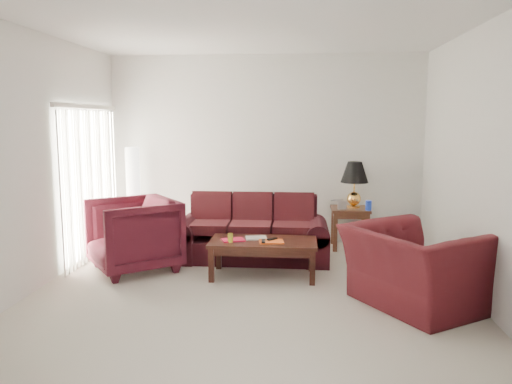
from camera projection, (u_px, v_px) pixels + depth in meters
The scene contains 19 objects.
floor at pixel (250, 292), 5.77m from camera, with size 5.00×5.00×0.00m, color beige.
blinds at pixel (90, 183), 7.11m from camera, with size 0.10×2.00×2.16m, color silver.
sofa at pixel (252, 229), 7.06m from camera, with size 2.17×0.94×0.89m, color black, non-canonical shape.
throw_pillow at pixel (205, 205), 7.67m from camera, with size 0.38×0.11×0.38m, color black.
end_table at pixel (350, 228), 7.73m from camera, with size 0.58×0.58×0.63m, color #4D1F1A, non-canonical shape.
table_lamp at pixel (354, 185), 7.66m from camera, with size 0.42×0.42×0.71m, color gold, non-canonical shape.
clock at pixel (342, 205), 7.55m from camera, with size 0.13×0.05×0.13m, color silver.
blue_canister at pixel (368, 205), 7.47m from camera, with size 0.09×0.09×0.15m, color #1C39B6.
picture_frame at pixel (337, 200), 7.88m from camera, with size 0.14×0.02×0.17m, color #AFAFB3.
floor_lamp at pixel (134, 195), 7.95m from camera, with size 0.26×0.26×1.57m, color silver, non-canonical shape.
armchair_left at pixel (133, 235), 6.56m from camera, with size 1.03×1.06×0.96m, color #3A0D16.
armchair_right at pixel (415, 268), 5.28m from camera, with size 1.31×1.14×0.85m, color #3E0E13.
coffee_table at pixel (263, 258), 6.32m from camera, with size 1.34×0.67×0.47m, color #301F0E, non-canonical shape.
magazine_red at pixel (233, 240), 6.28m from camera, with size 0.27×0.21×0.02m, color red.
magazine_white at pixel (256, 238), 6.39m from camera, with size 0.26×0.20×0.02m, color beige.
magazine_orange at pixel (271, 242), 6.19m from camera, with size 0.30×0.22×0.02m, color #E1551A.
remote_a at pixel (263, 241), 6.14m from camera, with size 0.04×0.15×0.02m, color black.
remote_b at pixel (272, 239), 6.25m from camera, with size 0.04×0.15×0.02m, color black.
yellow_glass at pixel (230, 238), 6.18m from camera, with size 0.07×0.07×0.11m, color yellow.
Camera 1 is at (0.56, -5.52, 1.98)m, focal length 35.00 mm.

